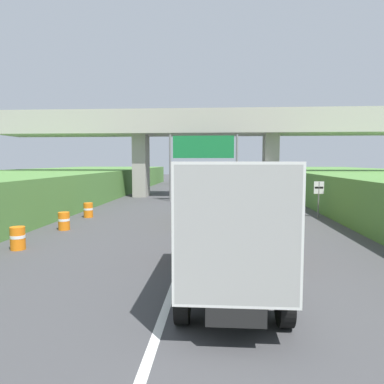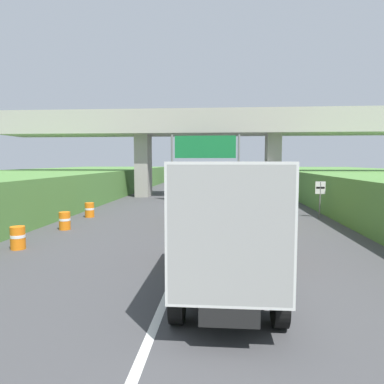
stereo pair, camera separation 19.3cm
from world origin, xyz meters
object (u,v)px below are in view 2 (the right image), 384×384
object	(u,v)px
speed_limit_sign	(320,194)
truck_yellow	(223,188)
construction_barrel_5	(90,210)
truck_orange	(227,217)
car_red	(202,178)
overhead_highway_sign	(205,152)
construction_barrel_4	(65,221)
construction_barrel_3	(18,238)
truck_green	(258,176)
car_black	(181,178)

from	to	relation	value
speed_limit_sign	truck_yellow	size ratio (longest dim) A/B	0.31
construction_barrel_5	truck_orange	bearing A→B (deg)	-54.60
car_red	construction_barrel_5	size ratio (longest dim) A/B	4.56
truck_orange	overhead_highway_sign	bearing A→B (deg)	94.21
truck_orange	construction_barrel_4	distance (m)	11.16
overhead_highway_sign	car_red	world-z (taller)	overhead_highway_sign
construction_barrel_3	truck_green	bearing A→B (deg)	63.33
construction_barrel_3	truck_yellow	bearing A→B (deg)	40.53
overhead_highway_sign	truck_orange	bearing A→B (deg)	-85.79
car_red	car_black	xyz separation A→B (m)	(-3.31, 0.22, 0.00)
speed_limit_sign	construction_barrel_3	distance (m)	16.65
car_black	construction_barrel_4	size ratio (longest dim) A/B	4.56
truck_yellow	truck_orange	bearing A→B (deg)	-89.61
construction_barrel_4	construction_barrel_5	bearing A→B (deg)	93.37
overhead_highway_sign	truck_green	bearing A→B (deg)	49.38
car_black	construction_barrel_3	world-z (taller)	car_black
speed_limit_sign	car_red	world-z (taller)	speed_limit_sign
truck_green	overhead_highway_sign	bearing A→B (deg)	-130.62
truck_orange	construction_barrel_5	xyz separation A→B (m)	(-8.27, 11.64, -1.47)
truck_yellow	car_red	size ratio (longest dim) A/B	1.78
construction_barrel_3	construction_barrel_5	size ratio (longest dim) A/B	1.00
speed_limit_sign	car_black	distance (m)	35.12
truck_yellow	construction_barrel_5	bearing A→B (deg)	171.69
speed_limit_sign	truck_orange	xyz separation A→B (m)	(-5.87, -12.55, 0.46)
truck_yellow	construction_barrel_5	world-z (taller)	truck_yellow
speed_limit_sign	construction_barrel_4	world-z (taller)	speed_limit_sign
truck_yellow	truck_green	xyz separation A→B (m)	(3.57, 16.24, 0.00)
overhead_highway_sign	car_black	bearing A→B (deg)	101.20
overhead_highway_sign	truck_yellow	bearing A→B (deg)	-81.97
overhead_highway_sign	construction_barrel_3	xyz separation A→B (m)	(-6.58, -17.25, -3.81)
truck_yellow	truck_green	distance (m)	16.63
car_red	construction_barrel_5	xyz separation A→B (m)	(-5.17, -33.59, -0.40)
speed_limit_sign	truck_yellow	distance (m)	6.32
construction_barrel_4	speed_limit_sign	bearing A→B (deg)	19.59
car_red	speed_limit_sign	bearing A→B (deg)	-74.65
car_red	truck_green	bearing A→B (deg)	-70.39
overhead_highway_sign	truck_yellow	distance (m)	10.73
speed_limit_sign	construction_barrel_3	world-z (taller)	speed_limit_sign
speed_limit_sign	truck_green	bearing A→B (deg)	99.50
car_black	construction_barrel_3	xyz separation A→B (m)	(-1.70, -41.88, -0.40)
construction_barrel_4	construction_barrel_3	bearing A→B (deg)	-91.08
truck_orange	speed_limit_sign	bearing A→B (deg)	64.95
truck_orange	car_black	size ratio (longest dim) A/B	1.78
truck_green	car_black	size ratio (longest dim) A/B	1.78
car_black	speed_limit_sign	bearing A→B (deg)	-69.53
car_red	construction_barrel_3	world-z (taller)	car_red
truck_green	car_black	bearing A→B (deg)	117.85
speed_limit_sign	truck_orange	distance (m)	13.86
truck_orange	construction_barrel_3	world-z (taller)	truck_orange
overhead_highway_sign	construction_barrel_3	size ratio (longest dim) A/B	6.53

